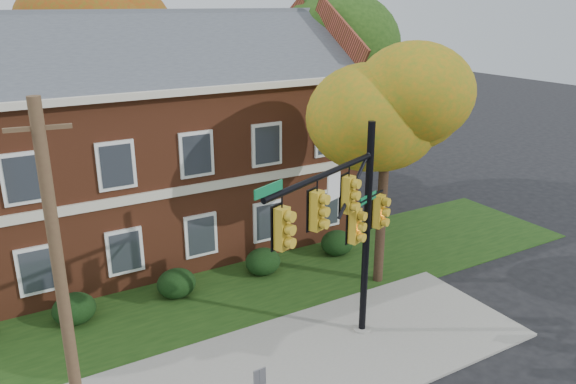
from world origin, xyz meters
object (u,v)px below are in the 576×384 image
tree_near_right (395,106)px  tree_far_rear (104,27)px  apartment_building (125,133)px  hedge_center (176,283)px  hedge_left (74,309)px  traffic_signal (346,220)px  hedge_far_right (337,243)px  tree_right_rear (342,43)px  utility_pole (61,282)px  hedge_right (263,262)px

tree_near_right → tree_far_rear: tree_far_rear is taller
apartment_building → tree_near_right: size_ratio=2.19×
hedge_center → tree_near_right: tree_near_right is taller
hedge_left → tree_far_rear: tree_far_rear is taller
tree_far_rear → traffic_signal: size_ratio=1.68×
apartment_building → hedge_center: bearing=-90.0°
hedge_left → hedge_far_right: (10.50, 0.00, 0.00)m
tree_right_rear → utility_pole: (-15.67, -11.52, -3.90)m
apartment_building → tree_near_right: bearing=-48.2°
hedge_right → traffic_signal: bearing=-93.1°
apartment_building → tree_near_right: (7.22, -8.09, 1.68)m
tree_far_rear → utility_pole: 19.90m
hedge_left → utility_pole: size_ratio=0.17×
hedge_left → hedge_center: same height
hedge_far_right → utility_pole: (-11.35, -5.41, 3.69)m
hedge_far_right → traffic_signal: (-3.81, -5.69, 3.74)m
hedge_far_right → tree_far_rear: tree_far_rear is taller
apartment_building → hedge_far_right: bearing=-36.9°
tree_far_rear → traffic_signal: 19.42m
tree_far_rear → apartment_building: bearing=-99.7°
apartment_building → utility_pole: (-4.35, -10.66, -0.77)m
hedge_center → tree_right_rear: tree_right_rear is taller
hedge_center → hedge_far_right: 7.00m
hedge_left → tree_right_rear: bearing=22.4°
traffic_signal → tree_far_rear: bearing=72.5°
hedge_far_right → tree_far_rear: bearing=113.4°
hedge_center → hedge_far_right: bearing=0.0°
hedge_left → tree_far_rear: 16.25m
hedge_right → tree_near_right: (3.72, -2.83, 6.14)m
hedge_far_right → traffic_signal: size_ratio=0.20×
hedge_center → hedge_right: size_ratio=1.00×
tree_near_right → utility_pole: tree_near_right is taller
hedge_center → utility_pole: size_ratio=0.17×
traffic_signal → hedge_left: bearing=116.5°
tree_near_right → tree_far_rear: size_ratio=0.74×
hedge_center → utility_pole: (-4.35, -5.41, 3.69)m
hedge_center → hedge_left: bearing=180.0°
apartment_building → hedge_far_right: apartment_building is taller
hedge_left → tree_near_right: tree_near_right is taller
hedge_right → hedge_center: bearing=180.0°
hedge_center → tree_far_rear: 15.57m
apartment_building → hedge_right: size_ratio=13.43×
apartment_building → hedge_far_right: 9.82m
traffic_signal → hedge_far_right: bearing=33.0°
hedge_far_right → tree_right_rear: size_ratio=0.13×
hedge_center → traffic_signal: size_ratio=0.20×
tree_near_right → hedge_center: bearing=158.6°
hedge_right → tree_right_rear: (7.81, 6.11, 7.60)m
hedge_left → traffic_signal: bearing=-40.3°
hedge_left → tree_right_rear: tree_right_rear is taller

